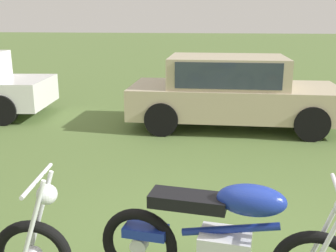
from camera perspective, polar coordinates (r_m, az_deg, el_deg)
The scene contains 2 objects.
motorcycle_blue at distance 3.26m, azimuth 8.25°, elevation -15.79°, with size 2.03×0.64×1.02m.
car_beige at distance 8.17m, azimuth 8.97°, elevation 5.37°, with size 4.16×1.93×1.43m.
Camera 1 is at (-0.06, -2.62, 2.15)m, focal length 42.73 mm.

